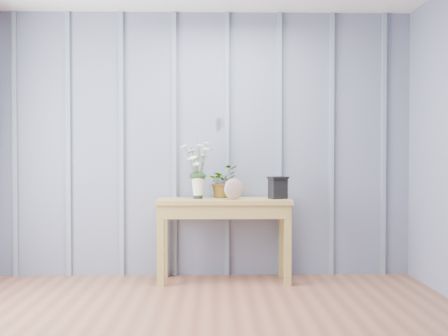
{
  "coord_description": "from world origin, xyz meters",
  "views": [
    {
      "loc": [
        0.13,
        -2.74,
        1.13
      ],
      "look_at": [
        0.22,
        1.94,
        1.03
      ],
      "focal_mm": 42.0,
      "sensor_mm": 36.0,
      "label": 1
    }
  ],
  "objects_px": {
    "sideboard": "(224,211)",
    "daisy_vase": "(198,162)",
    "felt_disc_vessel": "(234,189)",
    "carved_box": "(278,187)"
  },
  "relations": [
    {
      "from": "sideboard",
      "to": "daisy_vase",
      "type": "xyz_separation_m",
      "value": [
        -0.24,
        0.02,
        0.45
      ]
    },
    {
      "from": "felt_disc_vessel",
      "to": "sideboard",
      "type": "bearing_deg",
      "value": 111.3
    },
    {
      "from": "sideboard",
      "to": "daisy_vase",
      "type": "relative_size",
      "value": 2.24
    },
    {
      "from": "felt_disc_vessel",
      "to": "carved_box",
      "type": "bearing_deg",
      "value": -12.43
    },
    {
      "from": "sideboard",
      "to": "felt_disc_vessel",
      "type": "bearing_deg",
      "value": -45.04
    },
    {
      "from": "daisy_vase",
      "to": "carved_box",
      "type": "xyz_separation_m",
      "value": [
        0.72,
        -0.03,
        -0.23
      ]
    },
    {
      "from": "sideboard",
      "to": "carved_box",
      "type": "xyz_separation_m",
      "value": [
        0.49,
        -0.01,
        0.22
      ]
    },
    {
      "from": "sideboard",
      "to": "felt_disc_vessel",
      "type": "relative_size",
      "value": 6.39
    },
    {
      "from": "felt_disc_vessel",
      "to": "carved_box",
      "type": "height_order",
      "value": "carved_box"
    },
    {
      "from": "sideboard",
      "to": "carved_box",
      "type": "bearing_deg",
      "value": -0.79
    }
  ]
}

